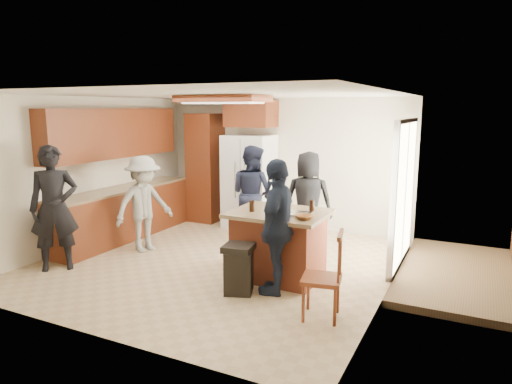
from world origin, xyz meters
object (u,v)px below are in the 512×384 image
at_px(person_side_right, 278,227).
at_px(person_behind_left, 252,194).
at_px(person_behind_right, 308,201).
at_px(person_counter, 144,204).
at_px(refrigerator, 249,182).
at_px(kitchen_island, 279,244).
at_px(person_front_left, 54,208).
at_px(trash_bin, 239,268).
at_px(spindle_chair, 323,279).

bearing_deg(person_side_right, person_behind_left, -150.63).
relative_size(person_behind_right, person_side_right, 0.95).
distance_m(person_behind_right, person_counter, 2.67).
xyz_separation_m(refrigerator, kitchen_island, (1.61, -2.26, -0.43)).
bearing_deg(person_counter, person_front_left, 174.85).
xyz_separation_m(person_front_left, kitchen_island, (3.02, 1.11, -0.43)).
distance_m(person_behind_right, trash_bin, 2.19).
height_order(person_behind_left, trash_bin, person_behind_left).
height_order(person_behind_left, person_behind_right, person_behind_left).
bearing_deg(refrigerator, person_counter, -111.39).
height_order(refrigerator, spindle_chair, refrigerator).
bearing_deg(person_behind_left, person_behind_right, -166.64).
relative_size(person_behind_right, person_counter, 1.04).
bearing_deg(trash_bin, person_front_left, -172.05).
bearing_deg(person_behind_left, spindle_chair, 145.51).
distance_m(person_behind_right, person_side_right, 1.90).
height_order(person_behind_right, person_side_right, person_side_right).
xyz_separation_m(person_front_left, spindle_chair, (3.95, 0.18, -0.45)).
bearing_deg(person_counter, person_behind_right, -41.67).
relative_size(person_behind_right, spindle_chair, 1.63).
bearing_deg(person_behind_left, trash_bin, 126.82).
bearing_deg(kitchen_island, person_behind_right, 93.94).
relative_size(person_counter, kitchen_island, 1.22).
distance_m(person_counter, kitchen_island, 2.46).
bearing_deg(person_side_right, person_counter, -108.29).
xyz_separation_m(trash_bin, spindle_chair, (1.18, -0.21, 0.13)).
bearing_deg(trash_bin, spindle_chair, -10.24).
distance_m(person_front_left, person_side_right, 3.26).
distance_m(person_front_left, spindle_chair, 3.98).
distance_m(person_behind_left, trash_bin, 2.38).
distance_m(refrigerator, spindle_chair, 4.10).
xyz_separation_m(person_behind_left, spindle_chair, (2.06, -2.36, -0.39)).
relative_size(person_side_right, spindle_chair, 1.71).
distance_m(person_side_right, kitchen_island, 0.63).
bearing_deg(person_front_left, person_behind_left, 7.27).
height_order(person_behind_right, kitchen_island, person_behind_right).
height_order(person_front_left, person_behind_left, person_front_left).
bearing_deg(kitchen_island, person_counter, 176.83).
height_order(person_side_right, spindle_chair, person_side_right).
bearing_deg(person_front_left, person_counter, 19.02).
xyz_separation_m(person_behind_right, refrigerator, (-1.51, 0.85, 0.09)).
bearing_deg(person_behind_left, kitchen_island, 142.65).
xyz_separation_m(person_behind_right, spindle_chair, (1.03, -2.34, -0.36)).
bearing_deg(person_front_left, spindle_chair, -43.53).
relative_size(person_side_right, person_counter, 1.10).
relative_size(refrigerator, trash_bin, 2.86).
xyz_separation_m(person_behind_right, kitchen_island, (0.10, -1.41, -0.34)).
xyz_separation_m(person_front_left, person_behind_right, (2.92, 2.52, -0.09)).
bearing_deg(spindle_chair, person_behind_right, 113.79).
bearing_deg(person_behind_left, person_side_right, 138.92).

